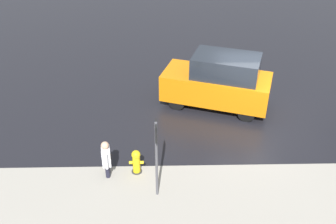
{
  "coord_description": "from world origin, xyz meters",
  "views": [
    {
      "loc": [
        3.23,
        11.24,
        7.42
      ],
      "look_at": [
        3.01,
        0.93,
        0.9
      ],
      "focal_mm": 40.0,
      "sensor_mm": 36.0,
      "label": 1
    }
  ],
  "objects_px": {
    "moving_hatchback": "(219,81)",
    "fire_hydrant": "(136,162)",
    "pedestrian": "(106,157)",
    "sign_post": "(156,149)"
  },
  "relations": [
    {
      "from": "moving_hatchback",
      "to": "fire_hydrant",
      "type": "xyz_separation_m",
      "value": [
        2.86,
        3.78,
        -0.63
      ]
    },
    {
      "from": "pedestrian",
      "to": "moving_hatchback",
      "type": "bearing_deg",
      "value": -133.44
    },
    {
      "from": "moving_hatchback",
      "to": "fire_hydrant",
      "type": "distance_m",
      "value": 4.79
    },
    {
      "from": "sign_post",
      "to": "fire_hydrant",
      "type": "bearing_deg",
      "value": -56.96
    },
    {
      "from": "moving_hatchback",
      "to": "sign_post",
      "type": "distance_m",
      "value": 5.25
    },
    {
      "from": "fire_hydrant",
      "to": "pedestrian",
      "type": "relative_size",
      "value": 0.66
    },
    {
      "from": "fire_hydrant",
      "to": "moving_hatchback",
      "type": "bearing_deg",
      "value": -127.13
    },
    {
      "from": "moving_hatchback",
      "to": "sign_post",
      "type": "height_order",
      "value": "sign_post"
    },
    {
      "from": "moving_hatchback",
      "to": "pedestrian",
      "type": "bearing_deg",
      "value": 46.56
    },
    {
      "from": "pedestrian",
      "to": "sign_post",
      "type": "distance_m",
      "value": 1.88
    }
  ]
}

